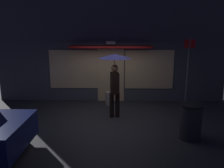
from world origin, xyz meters
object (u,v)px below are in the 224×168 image
at_px(trash_bin, 191,121).
at_px(person_with_umbrella, 115,71).
at_px(sidewalk_bollard, 109,98).
at_px(street_sign_post, 188,70).

bearing_deg(trash_bin, person_with_umbrella, 141.90).
xyz_separation_m(sidewalk_bollard, trash_bin, (2.33, -2.99, 0.23)).
height_order(street_sign_post, trash_bin, street_sign_post).
distance_m(person_with_umbrella, street_sign_post, 2.75).
bearing_deg(person_with_umbrella, sidewalk_bollard, -179.21).
bearing_deg(person_with_umbrella, trash_bin, 42.08).
xyz_separation_m(person_with_umbrella, sidewalk_bollard, (-0.25, 1.36, -1.35)).
xyz_separation_m(person_with_umbrella, trash_bin, (2.08, -1.63, -1.12)).
height_order(street_sign_post, sidewalk_bollard, street_sign_post).
height_order(sidewalk_bollard, trash_bin, trash_bin).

